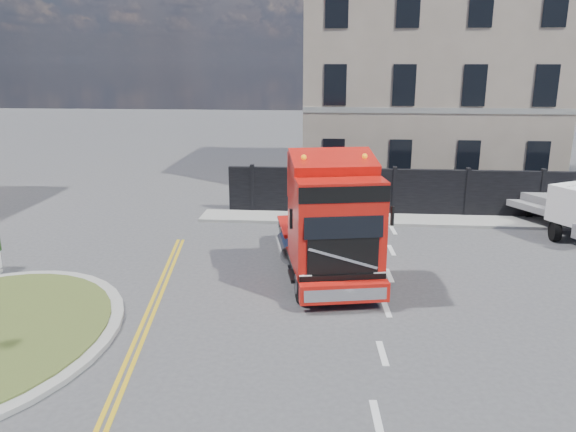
{
  "coord_description": "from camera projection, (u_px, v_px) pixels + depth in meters",
  "views": [
    {
      "loc": [
        1.5,
        -14.28,
        6.38
      ],
      "look_at": [
        0.12,
        2.09,
        1.8
      ],
      "focal_mm": 35.0,
      "sensor_mm": 36.0,
      "label": 1
    }
  ],
  "objects": [
    {
      "name": "ground",
      "position": [
        278.0,
        299.0,
        15.54
      ],
      "size": [
        120.0,
        120.0,
        0.0
      ],
      "primitive_type": "plane",
      "color": "#424244",
      "rests_on": "ground"
    },
    {
      "name": "truck",
      "position": [
        331.0,
        226.0,
        16.36
      ],
      "size": [
        3.51,
        6.65,
        3.79
      ],
      "rotation": [
        0.0,
        0.0,
        0.19
      ],
      "color": "black",
      "rests_on": "ground"
    },
    {
      "name": "pavement_far",
      "position": [
        444.0,
        221.0,
        22.81
      ],
      "size": [
        20.0,
        1.6,
        0.12
      ],
      "primitive_type": "cube",
      "color": "#989893",
      "rests_on": "ground"
    },
    {
      "name": "hoarding_fence",
      "position": [
        456.0,
        194.0,
        23.38
      ],
      "size": [
        18.8,
        0.25,
        2.0
      ],
      "color": "black",
      "rests_on": "ground"
    },
    {
      "name": "georgian_building",
      "position": [
        423.0,
        72.0,
        29.34
      ],
      "size": [
        12.3,
        10.3,
        12.8
      ],
      "color": "#B8A692",
      "rests_on": "ground"
    }
  ]
}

